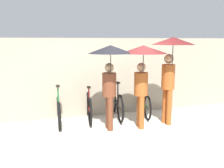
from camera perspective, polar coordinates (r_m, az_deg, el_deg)
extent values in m
plane|color=beige|center=(5.24, 3.04, -13.30)|extent=(30.00, 30.00, 0.00)
cube|color=gray|center=(6.90, -3.03, 1.59)|extent=(10.57, 0.12, 2.13)
torus|color=black|center=(6.99, -12.27, -4.61)|extent=(0.10, 0.68, 0.67)
torus|color=black|center=(5.95, -11.97, -7.16)|extent=(0.10, 0.68, 0.67)
cylinder|color=#19662D|center=(6.47, -12.13, -5.78)|extent=(0.11, 1.07, 0.04)
cylinder|color=#19662D|center=(6.21, -12.19, -3.44)|extent=(0.04, 0.04, 0.63)
cube|color=black|center=(6.14, -12.30, -0.43)|extent=(0.10, 0.21, 0.03)
cylinder|color=#19662D|center=(6.91, -12.37, -1.98)|extent=(0.04, 0.04, 0.65)
cylinder|color=#19662D|center=(6.86, -12.47, 0.69)|extent=(0.44, 0.06, 0.03)
torus|color=black|center=(7.04, -5.68, -4.16)|extent=(0.15, 0.71, 0.71)
torus|color=black|center=(6.11, -5.03, -6.35)|extent=(0.15, 0.71, 0.71)
cylinder|color=maroon|center=(6.58, -5.38, -5.17)|extent=(0.17, 0.96, 0.04)
cylinder|color=maroon|center=(6.35, -5.30, -3.25)|extent=(0.04, 0.04, 0.53)
cube|color=black|center=(6.29, -5.34, -0.75)|extent=(0.12, 0.21, 0.03)
cylinder|color=maroon|center=(6.96, -5.73, -1.22)|extent=(0.04, 0.04, 0.74)
cylinder|color=maroon|center=(6.90, -5.78, 1.79)|extent=(0.44, 0.09, 0.03)
torus|color=black|center=(7.24, 0.30, -3.62)|extent=(0.15, 0.73, 0.73)
torus|color=black|center=(6.32, 1.90, -5.67)|extent=(0.15, 0.73, 0.73)
cylinder|color=black|center=(6.78, 1.04, -4.58)|extent=(0.16, 0.97, 0.04)
cylinder|color=black|center=(6.55, 1.34, -2.41)|extent=(0.04, 0.04, 0.60)
cube|color=black|center=(6.49, 1.35, 0.31)|extent=(0.11, 0.21, 0.03)
cylinder|color=black|center=(7.17, 0.30, -0.86)|extent=(0.04, 0.04, 0.71)
cylinder|color=black|center=(7.11, 0.30, 1.96)|extent=(0.44, 0.08, 0.03)
torus|color=black|center=(7.58, 5.97, -3.34)|extent=(0.16, 0.66, 0.66)
torus|color=black|center=(6.59, 8.10, -5.41)|extent=(0.16, 0.66, 0.66)
cylinder|color=#19662D|center=(7.08, 6.96, -4.30)|extent=(0.22, 1.04, 0.04)
cylinder|color=#19662D|center=(6.85, 7.39, -2.34)|extent=(0.04, 0.04, 0.58)
cube|color=black|center=(6.79, 7.45, 0.16)|extent=(0.12, 0.21, 0.03)
cylinder|color=#19662D|center=(7.51, 6.02, -0.75)|extent=(0.04, 0.04, 0.70)
cylinder|color=#19662D|center=(7.45, 6.07, 1.89)|extent=(0.44, 0.10, 0.03)
cylinder|color=brown|center=(5.94, -0.83, -6.37)|extent=(0.13, 0.13, 0.80)
cylinder|color=brown|center=(5.77, -0.42, -6.86)|extent=(0.13, 0.13, 0.80)
cylinder|color=brown|center=(5.70, -0.64, -0.15)|extent=(0.32, 0.32, 0.54)
sphere|color=tan|center=(5.64, -0.65, 3.79)|extent=(0.21, 0.21, 0.21)
cylinder|color=#332D28|center=(5.51, -0.31, 3.43)|extent=(0.02, 0.02, 0.69)
cone|color=black|center=(5.48, -0.32, 7.94)|extent=(0.99, 0.99, 0.18)
cylinder|color=#9E4C1E|center=(6.09, 6.27, -6.02)|extent=(0.13, 0.13, 0.79)
cylinder|color=#9E4C1E|center=(5.93, 6.76, -6.48)|extent=(0.13, 0.13, 0.79)
cylinder|color=#9E4C1E|center=(5.86, 6.64, 0.02)|extent=(0.32, 0.32, 0.54)
sphere|color=tan|center=(5.80, 6.72, 3.84)|extent=(0.21, 0.21, 0.21)
cylinder|color=#332D28|center=(5.67, 7.11, 3.49)|extent=(0.02, 0.02, 0.69)
cone|color=#591919|center=(5.64, 7.21, 7.86)|extent=(1.05, 1.05, 0.18)
cylinder|color=#9E4C1E|center=(6.44, 11.97, -4.84)|extent=(0.13, 0.13, 0.89)
cylinder|color=#9E4C1E|center=(6.31, 12.94, -5.21)|extent=(0.13, 0.13, 0.89)
cylinder|color=#9E4C1E|center=(6.23, 12.70, 1.63)|extent=(0.32, 0.32, 0.60)
sphere|color=tan|center=(6.18, 12.86, 5.64)|extent=(0.23, 0.23, 0.23)
cylinder|color=#332D28|center=(6.07, 13.64, 5.21)|extent=(0.02, 0.02, 0.74)
cone|color=#591919|center=(6.05, 13.82, 9.55)|extent=(1.02, 1.02, 0.18)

